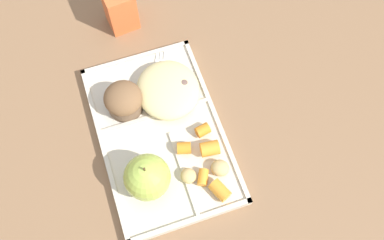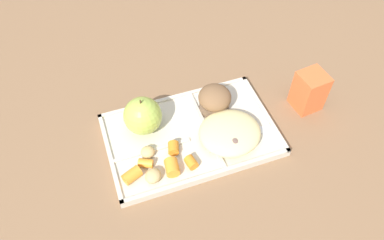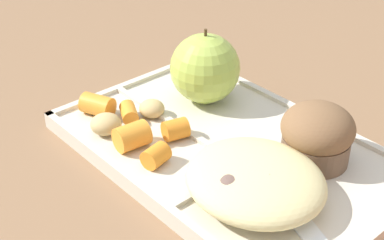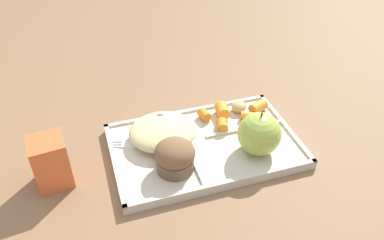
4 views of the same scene
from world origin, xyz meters
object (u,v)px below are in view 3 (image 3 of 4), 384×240
(green_apple, at_px, (205,68))
(plastic_fork, at_px, (294,213))
(lunch_tray, at_px, (228,152))
(bran_muffin, at_px, (317,135))

(green_apple, relative_size, plastic_fork, 0.60)
(green_apple, bearing_deg, plastic_fork, -21.19)
(lunch_tray, bearing_deg, plastic_fork, -14.87)
(green_apple, distance_m, plastic_fork, 0.23)
(plastic_fork, bearing_deg, lunch_tray, 165.13)
(bran_muffin, relative_size, plastic_fork, 0.48)
(lunch_tray, distance_m, green_apple, 0.12)
(lunch_tray, relative_size, bran_muffin, 4.95)
(bran_muffin, bearing_deg, lunch_tray, -146.53)
(green_apple, bearing_deg, bran_muffin, 0.00)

